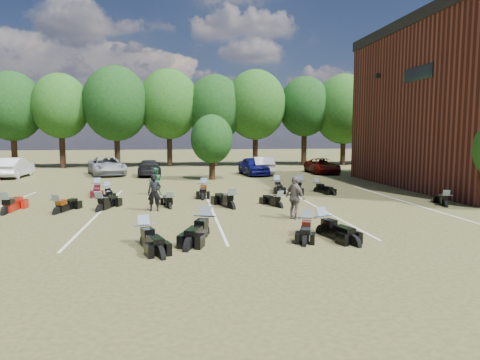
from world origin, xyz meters
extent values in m
plane|color=brown|center=(0.00, 0.00, 0.00)|extent=(160.00, 160.00, 0.00)
imported|color=silver|center=(-17.56, 19.43, 0.80)|extent=(1.71, 4.86, 1.60)
imported|color=#95999E|center=(-10.53, 20.36, 0.79)|extent=(4.16, 6.17, 1.57)
imported|color=black|center=(-6.94, 19.24, 0.67)|extent=(2.21, 4.73, 1.34)
imported|color=#0C0D55|center=(1.75, 18.60, 0.77)|extent=(2.37, 4.69, 1.53)
imported|color=#AEAFAA|center=(2.63, 19.20, 0.77)|extent=(2.00, 4.76, 1.53)
imported|color=#4F0804|center=(8.04, 19.43, 0.66)|extent=(2.23, 4.76, 1.32)
imported|color=#343338|center=(14.65, 19.85, 0.74)|extent=(2.37, 5.19, 1.47)
imported|color=black|center=(-5.59, 2.60, 0.84)|extent=(0.62, 0.41, 1.67)
imported|color=#27693E|center=(-5.82, 7.87, 0.78)|extent=(0.80, 0.64, 1.55)
imported|color=#635B55|center=(0.20, -0.09, 0.89)|extent=(0.87, 1.13, 1.78)
cube|color=black|center=(9.35, 12.00, 7.50)|extent=(0.30, 0.40, 0.30)
cube|color=black|center=(9.47, 7.00, 7.00)|extent=(0.06, 3.00, 0.80)
cylinder|color=black|center=(-21.00, 29.00, 2.04)|extent=(0.58, 0.58, 4.08)
ellipsoid|color=#1E4C19|center=(-21.00, 29.00, 6.33)|extent=(6.00, 6.00, 6.90)
cylinder|color=black|center=(-16.00, 29.00, 2.04)|extent=(0.58, 0.58, 4.08)
ellipsoid|color=#1E4C19|center=(-16.00, 29.00, 6.33)|extent=(6.00, 6.00, 6.90)
cylinder|color=black|center=(-11.00, 29.00, 2.04)|extent=(0.57, 0.58, 4.08)
ellipsoid|color=#1E4C19|center=(-11.00, 29.00, 6.33)|extent=(6.00, 6.00, 6.90)
cylinder|color=black|center=(-6.00, 29.00, 2.04)|extent=(0.57, 0.58, 4.08)
ellipsoid|color=#1E4C19|center=(-6.00, 29.00, 6.33)|extent=(6.00, 6.00, 6.90)
cylinder|color=black|center=(-1.00, 29.00, 2.04)|extent=(0.58, 0.58, 4.08)
ellipsoid|color=#1E4C19|center=(-1.00, 29.00, 6.33)|extent=(6.00, 6.00, 6.90)
cylinder|color=black|center=(4.00, 29.00, 2.04)|extent=(0.57, 0.58, 4.08)
ellipsoid|color=#1E4C19|center=(4.00, 29.00, 6.33)|extent=(6.00, 6.00, 6.90)
cylinder|color=black|center=(9.00, 29.00, 2.04)|extent=(0.57, 0.58, 4.08)
ellipsoid|color=#1E4C19|center=(9.00, 29.00, 6.33)|extent=(6.00, 6.00, 6.90)
cylinder|color=black|center=(14.00, 29.00, 2.04)|extent=(0.57, 0.58, 4.08)
ellipsoid|color=#1E4C19|center=(14.00, 29.00, 6.33)|extent=(6.00, 6.00, 6.90)
cylinder|color=black|center=(19.00, 29.00, 2.04)|extent=(0.58, 0.58, 4.08)
ellipsoid|color=#1E4C19|center=(19.00, 29.00, 6.33)|extent=(6.00, 6.00, 6.90)
cylinder|color=black|center=(24.00, 29.00, 2.04)|extent=(0.58, 0.58, 4.08)
ellipsoid|color=#1E4C19|center=(24.00, 29.00, 6.33)|extent=(6.00, 6.00, 6.90)
cylinder|color=black|center=(-2.00, 15.50, 0.95)|extent=(0.24, 0.24, 1.90)
sphere|color=#1E4C19|center=(-2.00, 15.50, 3.10)|extent=(3.20, 3.20, 3.20)
cube|color=silver|center=(-8.00, 3.00, 0.01)|extent=(0.10, 14.00, 0.01)
cube|color=silver|center=(-3.00, 3.00, 0.01)|extent=(0.10, 14.00, 0.01)
cube|color=silver|center=(2.00, 3.00, 0.01)|extent=(0.10, 14.00, 0.01)
cube|color=silver|center=(7.00, 3.00, 0.01)|extent=(0.10, 14.00, 0.01)
camera|label=1|loc=(-4.45, -16.82, 3.47)|focal=32.00mm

